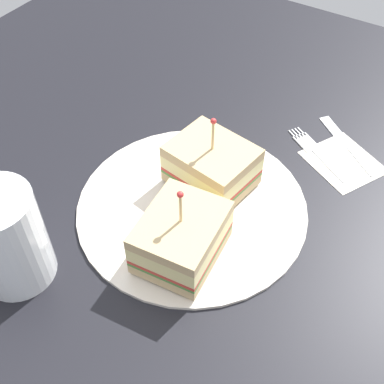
% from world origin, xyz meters
% --- Properties ---
extents(ground_plane, '(1.09, 1.09, 0.02)m').
position_xyz_m(ground_plane, '(0.00, 0.00, -0.01)').
color(ground_plane, black).
extents(plate, '(0.28, 0.28, 0.01)m').
position_xyz_m(plate, '(0.00, 0.00, 0.00)').
color(plate, silver).
rests_on(plate, ground_plane).
extents(sandwich_half_front, '(0.09, 0.10, 0.10)m').
position_xyz_m(sandwich_half_front, '(0.03, -0.07, 0.04)').
color(sandwich_half_front, tan).
rests_on(sandwich_half_front, plate).
extents(sandwich_half_back, '(0.11, 0.09, 0.10)m').
position_xyz_m(sandwich_half_back, '(-0.00, 0.04, 0.04)').
color(sandwich_half_back, tan).
rests_on(sandwich_half_back, plate).
extents(drink_glass, '(0.08, 0.08, 0.11)m').
position_xyz_m(drink_glass, '(-0.11, -0.18, 0.05)').
color(drink_glass, silver).
rests_on(drink_glass, ground_plane).
extents(napkin, '(0.12, 0.11, 0.00)m').
position_xyz_m(napkin, '(0.13, 0.17, 0.00)').
color(napkin, beige).
rests_on(napkin, ground_plane).
extents(fork, '(0.10, 0.07, 0.00)m').
position_xyz_m(fork, '(0.08, 0.18, 0.00)').
color(fork, silver).
rests_on(fork, ground_plane).
extents(knife, '(0.10, 0.09, 0.00)m').
position_xyz_m(knife, '(0.11, 0.21, 0.00)').
color(knife, silver).
rests_on(knife, ground_plane).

